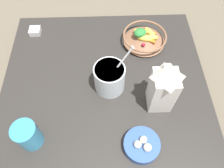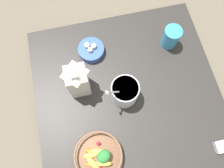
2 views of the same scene
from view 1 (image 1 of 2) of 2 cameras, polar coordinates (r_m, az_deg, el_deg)
name	(u,v)px [view 1 (image 1 of 2)]	position (r m, az deg, el deg)	size (l,w,h in m)	color
ground_plane	(105,93)	(1.03, -1.79, -2.27)	(6.00, 6.00, 0.00)	#665B4C
countertop	(105,90)	(1.01, -1.83, -1.58)	(0.93, 0.93, 0.05)	#2D2B28
fruit_bowl	(144,38)	(1.13, 8.48, 11.90)	(0.22, 0.22, 0.08)	brown
milk_carton	(163,87)	(0.86, 13.26, -0.89)	(0.09, 0.09, 0.25)	silver
yogurt_tub	(110,77)	(0.93, -0.66, 1.80)	(0.17, 0.13, 0.23)	silver
drinking_cup	(28,135)	(0.88, -21.18, -12.32)	(0.09, 0.09, 0.12)	#3893C6
spice_jar	(35,31)	(1.25, -19.43, 12.87)	(0.06, 0.06, 0.03)	silver
garlic_bowl	(142,145)	(0.86, 7.75, -15.52)	(0.14, 0.14, 0.07)	#3356A3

